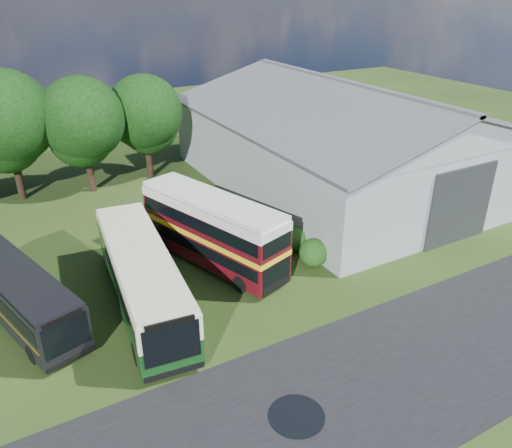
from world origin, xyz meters
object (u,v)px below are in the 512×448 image
bus_green_single (142,277)px  bus_maroon_double (213,231)px  storage_shed (340,132)px  bus_dark_single (18,293)px

bus_green_single → bus_maroon_double: bus_maroon_double is taller
storage_shed → bus_maroon_double: (-14.38, -6.98, -2.09)m
bus_green_single → bus_dark_single: bus_green_single is taller
storage_shed → bus_dark_single: size_ratio=2.43×
bus_green_single → storage_shed: bearing=31.5°
storage_shed → bus_green_single: size_ratio=2.08×
bus_green_single → bus_dark_single: (-5.56, 1.93, -0.25)m
bus_green_single → bus_dark_single: 5.89m
bus_green_single → bus_dark_single: bearing=166.8°
bus_green_single → bus_maroon_double: (4.88, 2.21, 0.36)m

